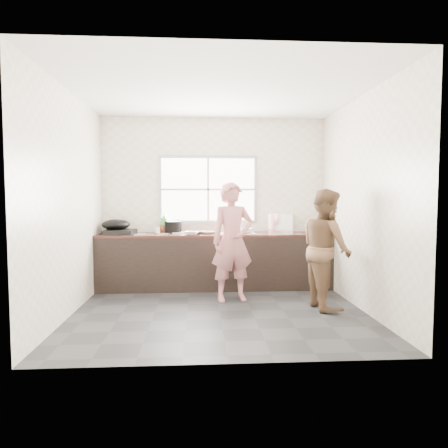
{
  "coord_description": "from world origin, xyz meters",
  "views": [
    {
      "loc": [
        -0.25,
        -4.91,
        1.42
      ],
      "look_at": [
        0.1,
        0.65,
        1.05
      ],
      "focal_mm": 32.0,
      "sensor_mm": 36.0,
      "label": 1
    }
  ],
  "objects": [
    {
      "name": "cutting_board",
      "position": [
        -0.12,
        1.28,
        0.88
      ],
      "size": [
        0.4,
        0.4,
        0.04
      ],
      "primitive_type": "cylinder",
      "rotation": [
        0.0,
        0.0,
        -0.11
      ],
      "color": "#2F2212",
      "rests_on": "countertop"
    },
    {
      "name": "plate_food",
      "position": [
        -0.59,
        1.37,
        0.87
      ],
      "size": [
        0.28,
        0.28,
        0.02
      ],
      "primitive_type": "cylinder",
      "rotation": [
        0.0,
        0.0,
        -0.27
      ],
      "color": "silver",
      "rests_on": "countertop"
    },
    {
      "name": "bowl_held",
      "position": [
        0.27,
        1.08,
        0.89
      ],
      "size": [
        0.2,
        0.2,
        0.06
      ],
      "primitive_type": "imported",
      "rotation": [
        0.0,
        0.0,
        0.08
      ],
      "color": "silver",
      "rests_on": "countertop"
    },
    {
      "name": "bottle_brown_short",
      "position": [
        -0.82,
        1.52,
        0.95
      ],
      "size": [
        0.17,
        0.17,
        0.18
      ],
      "primitive_type": "imported",
      "rotation": [
        0.0,
        0.0,
        0.28
      ],
      "color": "#4F2313",
      "rests_on": "countertop"
    },
    {
      "name": "burner",
      "position": [
        -1.47,
        1.29,
        0.89
      ],
      "size": [
        0.47,
        0.47,
        0.07
      ],
      "primitive_type": "cube",
      "rotation": [
        0.0,
        0.0,
        -0.07
      ],
      "color": "black",
      "rests_on": "countertop"
    },
    {
      "name": "wall_left",
      "position": [
        -1.8,
        0.0,
        1.35
      ],
      "size": [
        0.01,
        3.2,
        2.7
      ],
      "primitive_type": "cube",
      "color": "silver",
      "rests_on": "ground"
    },
    {
      "name": "black_pot",
      "position": [
        -0.66,
        1.4,
        0.95
      ],
      "size": [
        0.33,
        0.33,
        0.19
      ],
      "primitive_type": "cylinder",
      "rotation": [
        0.0,
        0.0,
        -0.36
      ],
      "color": "black",
      "rests_on": "countertop"
    },
    {
      "name": "bottle_green",
      "position": [
        -0.81,
        1.52,
        1.02
      ],
      "size": [
        0.17,
        0.17,
        0.32
      ],
      "primitive_type": "imported",
      "rotation": [
        0.0,
        0.0,
        -0.44
      ],
      "color": "green",
      "rests_on": "countertop"
    },
    {
      "name": "bowl_mince",
      "position": [
        -0.35,
        1.08,
        0.89
      ],
      "size": [
        0.27,
        0.27,
        0.05
      ],
      "primitive_type": "imported",
      "rotation": [
        0.0,
        0.0,
        -0.27
      ],
      "color": "white",
      "rests_on": "countertop"
    },
    {
      "name": "window_glazing",
      "position": [
        -0.1,
        1.57,
        1.55
      ],
      "size": [
        1.5,
        0.01,
        1.0
      ],
      "primitive_type": "cube",
      "color": "white",
      "rests_on": "window_frame"
    },
    {
      "name": "floor",
      "position": [
        0.0,
        0.0,
        -0.01
      ],
      "size": [
        3.6,
        3.2,
        0.01
      ],
      "primitive_type": "cube",
      "color": "#272729",
      "rests_on": "ground"
    },
    {
      "name": "countertop",
      "position": [
        0.0,
        1.29,
        0.84
      ],
      "size": [
        3.6,
        0.64,
        0.04
      ],
      "primitive_type": "cube",
      "color": "#331914",
      "rests_on": "cabinet"
    },
    {
      "name": "ceiling",
      "position": [
        0.0,
        0.0,
        2.71
      ],
      "size": [
        3.6,
        3.2,
        0.01
      ],
      "primitive_type": "cube",
      "color": "silver",
      "rests_on": "wall_back"
    },
    {
      "name": "bowl_crabs",
      "position": [
        0.46,
        1.24,
        0.89
      ],
      "size": [
        0.26,
        0.26,
        0.07
      ],
      "primitive_type": "imported",
      "rotation": [
        0.0,
        0.0,
        -0.31
      ],
      "color": "silver",
      "rests_on": "countertop"
    },
    {
      "name": "bottle_brown_tall",
      "position": [
        -0.58,
        1.52,
        0.96
      ],
      "size": [
        0.1,
        0.11,
        0.21
      ],
      "primitive_type": "imported",
      "rotation": [
        0.0,
        0.0,
        -0.13
      ],
      "color": "#3F1B0F",
      "rests_on": "countertop"
    },
    {
      "name": "glass_jar",
      "position": [
        -0.89,
        1.27,
        0.91
      ],
      "size": [
        0.09,
        0.09,
        0.1
      ],
      "primitive_type": "cylinder",
      "rotation": [
        0.0,
        0.0,
        -0.43
      ],
      "color": "silver",
      "rests_on": "countertop"
    },
    {
      "name": "woman",
      "position": [
        0.21,
        0.52,
        0.76
      ],
      "size": [
        0.63,
        0.48,
        1.52
      ],
      "primitive_type": "imported",
      "rotation": [
        0.0,
        0.0,
        0.23
      ],
      "color": "#D58084",
      "rests_on": "floor"
    },
    {
      "name": "window_frame",
      "position": [
        -0.1,
        1.59,
        1.55
      ],
      "size": [
        1.6,
        0.05,
        1.1
      ],
      "primitive_type": "cube",
      "color": "#9EA0A5",
      "rests_on": "wall_back"
    },
    {
      "name": "sink",
      "position": [
        0.35,
        1.29,
        0.86
      ],
      "size": [
        0.55,
        0.45,
        0.02
      ],
      "primitive_type": "cube",
      "color": "silver",
      "rests_on": "countertop"
    },
    {
      "name": "cleaver",
      "position": [
        -0.23,
        1.19,
        0.9
      ],
      "size": [
        0.21,
        0.14,
        0.01
      ],
      "primitive_type": "cube",
      "rotation": [
        0.0,
        0.0,
        0.24
      ],
      "color": "#A2A3A9",
      "rests_on": "cutting_board"
    },
    {
      "name": "cabinet",
      "position": [
        0.0,
        1.29,
        0.41
      ],
      "size": [
        3.6,
        0.62,
        0.82
      ],
      "primitive_type": "cube",
      "color": "black",
      "rests_on": "floor"
    },
    {
      "name": "dish_rack",
      "position": [
        1.11,
        1.52,
        1.01
      ],
      "size": [
        0.47,
        0.4,
        0.29
      ],
      "primitive_type": "cube",
      "rotation": [
        0.0,
        0.0,
        -0.39
      ],
      "color": "silver",
      "rests_on": "countertop"
    },
    {
      "name": "wall_back",
      "position": [
        0.0,
        1.6,
        1.35
      ],
      "size": [
        3.6,
        0.01,
        2.7
      ],
      "primitive_type": "cube",
      "color": "silver",
      "rests_on": "ground"
    },
    {
      "name": "pot_lid_left",
      "position": [
        -1.18,
        1.21,
        0.87
      ],
      "size": [
        0.29,
        0.29,
        0.01
      ],
      "primitive_type": "cylinder",
      "rotation": [
        0.0,
        0.0,
        0.09
      ],
      "color": "#A4A7AA",
      "rests_on": "countertop"
    },
    {
      "name": "pot_lid_right",
      "position": [
        -0.83,
        1.34,
        0.87
      ],
      "size": [
        0.34,
        0.34,
        0.01
      ],
      "primitive_type": "cylinder",
      "rotation": [
        0.0,
        0.0,
        -0.32
      ],
      "color": "silver",
      "rests_on": "countertop"
    },
    {
      "name": "person_side",
      "position": [
        1.39,
        0.1,
        0.77
      ],
      "size": [
        0.66,
        0.81,
        1.53
      ],
      "primitive_type": "imported",
      "rotation": [
        0.0,
        0.0,
        1.68
      ],
      "color": "brown",
      "rests_on": "floor"
    },
    {
      "name": "wall_right",
      "position": [
        1.8,
        0.0,
        1.35
      ],
      "size": [
        0.01,
        3.2,
        2.7
      ],
      "primitive_type": "cube",
      "color": "beige",
      "rests_on": "ground"
    },
    {
      "name": "wok",
      "position": [
        -1.54,
        1.34,
        1.0
      ],
      "size": [
        0.56,
        0.56,
        0.16
      ],
      "primitive_type": "ellipsoid",
      "rotation": [
        0.0,
        0.0,
        -0.36
      ],
      "color": "black",
      "rests_on": "burner"
    },
    {
      "name": "faucet",
      "position": [
        0.35,
        1.49,
        1.01
      ],
      "size": [
        0.02,
        0.02,
        0.3
      ],
      "primitive_type": "cylinder",
      "color": "silver",
      "rests_on": "countertop"
    },
    {
      "name": "wall_front",
      "position": [
        0.0,
        -1.6,
        1.35
      ],
      "size": [
        3.6,
        0.01,
        2.7
      ],
      "primitive_type": "cube",
      "color": "beige",
      "rests_on": "ground"
    }
  ]
}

